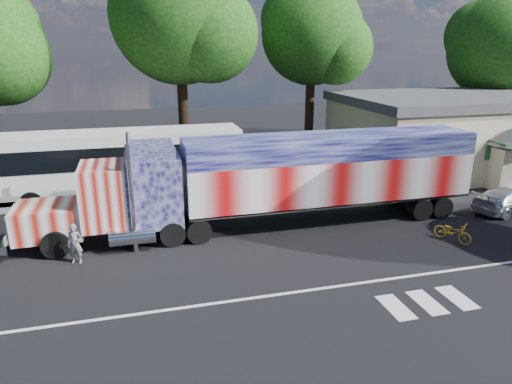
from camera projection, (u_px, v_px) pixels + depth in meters
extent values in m
plane|color=black|center=(274.00, 256.00, 19.07)|extent=(100.00, 100.00, 0.00)
cube|color=silver|center=(299.00, 292.00, 16.31)|extent=(30.00, 0.15, 0.01)
cube|color=silver|center=(396.00, 307.00, 15.33)|extent=(0.70, 1.60, 0.01)
cube|color=silver|center=(427.00, 302.00, 15.63)|extent=(0.70, 1.60, 0.01)
cube|color=silver|center=(457.00, 298.00, 15.92)|extent=(0.70, 1.60, 0.01)
cube|color=black|center=(132.00, 224.00, 20.55)|extent=(9.53, 1.06, 0.32)
cube|color=tan|center=(50.00, 220.00, 19.56)|extent=(2.75, 2.33, 1.38)
cube|color=silver|center=(13.00, 223.00, 19.22)|extent=(0.13, 2.01, 1.23)
cube|color=silver|center=(10.00, 239.00, 19.37)|extent=(0.32, 2.65, 0.38)
cube|color=tan|center=(104.00, 195.00, 19.84)|extent=(1.91, 2.65, 2.65)
cube|color=black|center=(81.00, 186.00, 19.48)|extent=(0.06, 2.22, 0.95)
cube|color=#504F85|center=(154.00, 189.00, 20.33)|extent=(2.33, 2.65, 3.07)
cube|color=#504F85|center=(151.00, 150.00, 19.80)|extent=(1.91, 2.54, 0.53)
cylinder|color=silver|center=(132.00, 182.00, 21.38)|extent=(0.21, 0.21, 4.66)
cylinder|color=silver|center=(132.00, 200.00, 18.81)|extent=(0.21, 0.21, 4.66)
cylinder|color=silver|center=(132.00, 215.00, 21.84)|extent=(1.91, 0.70, 0.70)
cylinder|color=silver|center=(132.00, 237.00, 19.30)|extent=(1.91, 0.70, 0.70)
cylinder|color=black|center=(56.00, 245.00, 18.78)|extent=(1.17, 0.37, 1.17)
cylinder|color=black|center=(63.00, 224.00, 20.92)|extent=(1.17, 0.37, 1.17)
cylinder|color=black|center=(173.00, 233.00, 20.00)|extent=(1.10, 0.58, 1.10)
cylinder|color=black|center=(169.00, 216.00, 22.05)|extent=(1.10, 0.58, 1.10)
cylinder|color=black|center=(199.00, 231.00, 20.29)|extent=(1.10, 0.58, 1.10)
cylinder|color=black|center=(193.00, 214.00, 22.33)|extent=(1.10, 0.58, 1.10)
cube|color=black|center=(328.00, 201.00, 22.80)|extent=(13.77, 1.17, 0.32)
cube|color=#E18181|center=(330.00, 177.00, 22.43)|extent=(14.19, 2.75, 2.12)
cube|color=#46498D|center=(331.00, 146.00, 21.95)|extent=(14.19, 2.75, 1.06)
cube|color=silver|center=(328.00, 198.00, 22.75)|extent=(14.19, 2.75, 0.13)
cube|color=silver|center=(455.00, 158.00, 24.01)|extent=(0.04, 2.65, 3.07)
cylinder|color=black|center=(420.00, 209.00, 23.03)|extent=(1.10, 0.58, 1.10)
cylinder|color=black|center=(396.00, 196.00, 25.08)|extent=(1.10, 0.58, 1.10)
cylinder|color=black|center=(440.00, 207.00, 23.31)|extent=(1.10, 0.58, 1.10)
cylinder|color=black|center=(415.00, 194.00, 25.36)|extent=(1.10, 0.58, 1.10)
cube|color=silver|center=(126.00, 164.00, 26.16)|extent=(13.16, 2.85, 3.84)
cube|color=black|center=(125.00, 152.00, 25.94)|extent=(12.72, 2.92, 1.21)
cube|color=black|center=(128.00, 188.00, 26.59)|extent=(13.16, 2.85, 0.27)
cylinder|color=black|center=(31.00, 202.00, 24.11)|extent=(1.10, 0.33, 1.10)
cylinder|color=black|center=(41.00, 187.00, 26.63)|extent=(1.10, 0.33, 1.10)
cylinder|color=black|center=(187.00, 190.00, 26.12)|extent=(1.10, 0.33, 1.10)
cylinder|color=black|center=(182.00, 177.00, 28.64)|extent=(1.10, 0.33, 1.10)
cylinder|color=black|center=(204.00, 188.00, 26.36)|extent=(1.10, 0.33, 1.10)
cylinder|color=black|center=(198.00, 176.00, 28.88)|extent=(1.10, 0.33, 1.10)
cube|color=#C7B895|center=(492.00, 134.00, 33.39)|extent=(22.00, 10.00, 4.60)
cube|color=#46464B|center=(497.00, 98.00, 32.60)|extent=(22.40, 10.40, 0.60)
cube|color=#1E5926|center=(440.00, 153.00, 26.76)|extent=(1.60, 0.08, 1.20)
cube|color=#1E5926|center=(497.00, 149.00, 27.74)|extent=(1.60, 0.08, 1.20)
imported|color=silver|center=(509.00, 200.00, 24.10)|extent=(4.71, 2.77, 1.28)
imported|color=slate|center=(75.00, 244.00, 18.27)|extent=(0.68, 0.54, 1.65)
imported|color=gold|center=(453.00, 232.00, 20.44)|extent=(1.32, 1.82, 0.91)
cylinder|color=black|center=(492.00, 109.00, 38.81)|extent=(0.70, 0.70, 6.67)
sphere|color=#245717|center=(502.00, 47.00, 37.29)|extent=(8.51, 8.51, 8.51)
sphere|color=#245717|center=(479.00, 35.00, 37.86)|extent=(5.53, 5.53, 5.53)
cylinder|color=black|center=(183.00, 110.00, 31.79)|extent=(0.70, 0.70, 8.28)
sphere|color=#245717|center=(179.00, 15.00, 29.91)|extent=(8.99, 8.99, 8.99)
sphere|color=#245717|center=(210.00, 34.00, 29.46)|extent=(6.29, 6.29, 6.29)
cylinder|color=black|center=(310.00, 108.00, 36.17)|extent=(0.70, 0.70, 7.45)
sphere|color=#245717|center=(312.00, 34.00, 34.47)|extent=(7.68, 7.68, 7.68)
sphere|color=#245717|center=(336.00, 48.00, 34.10)|extent=(5.37, 5.37, 5.37)
sphere|color=#245717|center=(293.00, 19.00, 34.92)|extent=(4.99, 4.99, 4.99)
sphere|color=#245717|center=(0.00, 56.00, 28.31)|extent=(6.07, 6.07, 6.07)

